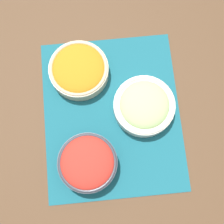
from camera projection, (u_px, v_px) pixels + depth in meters
The scene contains 5 objects.
ground_plane at pixel (112, 115), 0.87m from camera, with size 3.00×3.00×0.00m, color #513823.
placemat at pixel (112, 115), 0.86m from camera, with size 0.45×0.37×0.00m.
cucumber_bowl at pixel (144, 106), 0.84m from camera, with size 0.17×0.17×0.06m.
carrot_bowl at pixel (79, 70), 0.86m from camera, with size 0.16×0.16×0.06m.
tomato_bowl at pixel (88, 163), 0.80m from camera, with size 0.15×0.15×0.07m.
Camera 1 is at (0.19, -0.02, 0.85)m, focal length 50.00 mm.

